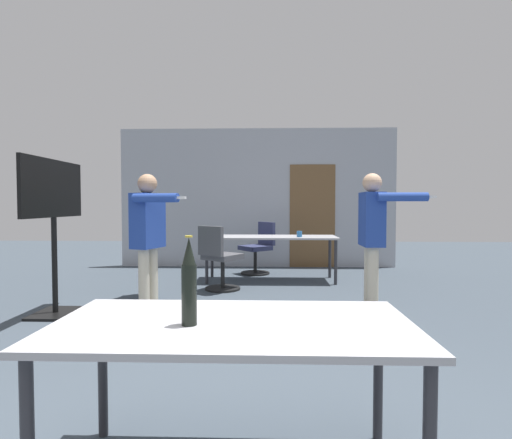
{
  "coord_description": "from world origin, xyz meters",
  "views": [
    {
      "loc": [
        0.22,
        -1.5,
        1.26
      ],
      "look_at": [
        0.09,
        2.67,
        1.1
      ],
      "focal_mm": 28.0,
      "sensor_mm": 36.0,
      "label": 1
    }
  ],
  "objects_px": {
    "person_center_tall": "(148,225)",
    "person_near_casual": "(373,229)",
    "person_left_plaid": "(149,230)",
    "office_chair_side_rolled": "(259,249)",
    "tv_screen": "(53,214)",
    "beer_bottle": "(189,283)",
    "drink_cup": "(299,234)",
    "office_chair_mid_tucked": "(219,260)"
  },
  "relations": [
    {
      "from": "person_center_tall",
      "to": "person_near_casual",
      "type": "relative_size",
      "value": 1.0
    },
    {
      "from": "person_left_plaid",
      "to": "office_chair_side_rolled",
      "type": "distance_m",
      "value": 3.1
    },
    {
      "from": "tv_screen",
      "to": "person_center_tall",
      "type": "height_order",
      "value": "tv_screen"
    },
    {
      "from": "person_center_tall",
      "to": "beer_bottle",
      "type": "xyz_separation_m",
      "value": [
        1.28,
        -3.6,
        -0.06
      ]
    },
    {
      "from": "drink_cup",
      "to": "tv_screen",
      "type": "bearing_deg",
      "value": -146.1
    },
    {
      "from": "tv_screen",
      "to": "person_center_tall",
      "type": "distance_m",
      "value": 1.21
    },
    {
      "from": "office_chair_side_rolled",
      "to": "beer_bottle",
      "type": "height_order",
      "value": "beer_bottle"
    },
    {
      "from": "beer_bottle",
      "to": "drink_cup",
      "type": "relative_size",
      "value": 4.07
    },
    {
      "from": "tv_screen",
      "to": "beer_bottle",
      "type": "relative_size",
      "value": 4.51
    },
    {
      "from": "tv_screen",
      "to": "office_chair_side_rolled",
      "type": "xyz_separation_m",
      "value": [
        2.25,
        2.79,
        -0.71
      ]
    },
    {
      "from": "tv_screen",
      "to": "person_center_tall",
      "type": "xyz_separation_m",
      "value": [
        0.81,
        0.88,
        -0.17
      ]
    },
    {
      "from": "tv_screen",
      "to": "drink_cup",
      "type": "height_order",
      "value": "tv_screen"
    },
    {
      "from": "person_center_tall",
      "to": "person_left_plaid",
      "type": "bearing_deg",
      "value": 29.34
    },
    {
      "from": "person_center_tall",
      "to": "person_near_casual",
      "type": "height_order",
      "value": "person_center_tall"
    },
    {
      "from": "person_center_tall",
      "to": "drink_cup",
      "type": "distance_m",
      "value": 2.39
    },
    {
      "from": "person_left_plaid",
      "to": "beer_bottle",
      "type": "relative_size",
      "value": 4.08
    },
    {
      "from": "office_chair_mid_tucked",
      "to": "person_near_casual",
      "type": "bearing_deg",
      "value": 2.83
    },
    {
      "from": "tv_screen",
      "to": "person_left_plaid",
      "type": "distance_m",
      "value": 1.12
    },
    {
      "from": "person_left_plaid",
      "to": "office_chair_mid_tucked",
      "type": "relative_size",
      "value": 1.68
    },
    {
      "from": "tv_screen",
      "to": "person_near_casual",
      "type": "distance_m",
      "value": 3.64
    },
    {
      "from": "person_left_plaid",
      "to": "office_chair_side_rolled",
      "type": "xyz_separation_m",
      "value": [
        1.15,
        2.83,
        -0.53
      ]
    },
    {
      "from": "tv_screen",
      "to": "person_left_plaid",
      "type": "relative_size",
      "value": 1.11
    },
    {
      "from": "person_near_casual",
      "to": "beer_bottle",
      "type": "relative_size",
      "value": 4.13
    },
    {
      "from": "person_near_casual",
      "to": "office_chair_side_rolled",
      "type": "relative_size",
      "value": 1.73
    },
    {
      "from": "person_left_plaid",
      "to": "person_near_casual",
      "type": "bearing_deg",
      "value": 112.57
    },
    {
      "from": "office_chair_side_rolled",
      "to": "drink_cup",
      "type": "bearing_deg",
      "value": -179.13
    },
    {
      "from": "office_chair_side_rolled",
      "to": "drink_cup",
      "type": "height_order",
      "value": "office_chair_side_rolled"
    },
    {
      "from": "person_near_casual",
      "to": "office_chair_mid_tucked",
      "type": "bearing_deg",
      "value": -120.63
    },
    {
      "from": "person_near_casual",
      "to": "drink_cup",
      "type": "height_order",
      "value": "person_near_casual"
    },
    {
      "from": "tv_screen",
      "to": "office_chair_mid_tucked",
      "type": "distance_m",
      "value": 2.28
    },
    {
      "from": "office_chair_mid_tucked",
      "to": "office_chair_side_rolled",
      "type": "distance_m",
      "value": 1.55
    },
    {
      "from": "person_near_casual",
      "to": "person_left_plaid",
      "type": "bearing_deg",
      "value": -84.42
    },
    {
      "from": "office_chair_mid_tucked",
      "to": "tv_screen",
      "type": "bearing_deg",
      "value": -107.56
    },
    {
      "from": "person_near_casual",
      "to": "tv_screen",
      "type": "bearing_deg",
      "value": -86.47
    },
    {
      "from": "person_center_tall",
      "to": "beer_bottle",
      "type": "relative_size",
      "value": 4.13
    },
    {
      "from": "tv_screen",
      "to": "office_chair_mid_tucked",
      "type": "bearing_deg",
      "value": -51.94
    },
    {
      "from": "person_near_casual",
      "to": "office_chair_side_rolled",
      "type": "xyz_separation_m",
      "value": [
        -1.38,
        2.62,
        -0.54
      ]
    },
    {
      "from": "office_chair_mid_tucked",
      "to": "beer_bottle",
      "type": "height_order",
      "value": "beer_bottle"
    },
    {
      "from": "person_near_casual",
      "to": "office_chair_mid_tucked",
      "type": "xyz_separation_m",
      "value": [
        -1.92,
        1.18,
        -0.53
      ]
    },
    {
      "from": "tv_screen",
      "to": "person_left_plaid",
      "type": "bearing_deg",
      "value": -92.14
    },
    {
      "from": "tv_screen",
      "to": "beer_bottle",
      "type": "distance_m",
      "value": 3.44
    },
    {
      "from": "tv_screen",
      "to": "beer_bottle",
      "type": "height_order",
      "value": "tv_screen"
    }
  ]
}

